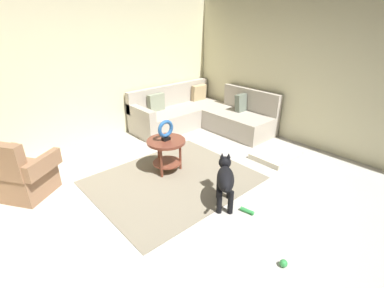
{
  "coord_description": "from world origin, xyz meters",
  "views": [
    {
      "loc": [
        -2.07,
        -2.19,
        2.28
      ],
      "look_at": [
        0.45,
        0.6,
        0.55
      ],
      "focal_mm": 26.11,
      "sensor_mm": 36.0,
      "label": 1
    }
  ],
  "objects": [
    {
      "name": "dog_toy_rope",
      "position": [
        0.37,
        -0.53,
        0.03
      ],
      "size": [
        0.08,
        0.18,
        0.05
      ],
      "primitive_type": "cylinder",
      "rotation": [
        0.0,
        1.57,
        1.77
      ],
      "color": "green",
      "rests_on": "ground_plane"
    },
    {
      "name": "side_table",
      "position": [
        0.26,
        0.99,
        0.42
      ],
      "size": [
        0.6,
        0.6,
        0.54
      ],
      "color": "brown",
      "rests_on": "ground_plane"
    },
    {
      "name": "ground_plane",
      "position": [
        0.0,
        0.0,
        -0.05
      ],
      "size": [
        6.0,
        6.0,
        0.1
      ],
      "primitive_type": "cube",
      "color": "beige"
    },
    {
      "name": "dog",
      "position": [
        0.3,
        -0.2,
        0.38
      ],
      "size": [
        0.65,
        0.63,
        0.63
      ],
      "rotation": [
        0.0,
        0.0,
        5.48
      ],
      "color": "black",
      "rests_on": "ground_plane"
    },
    {
      "name": "area_rug",
      "position": [
        0.15,
        0.7,
        0.01
      ],
      "size": [
        2.3,
        1.9,
        0.01
      ],
      "primitive_type": "cube",
      "color": "gray",
      "rests_on": "ground_plane"
    },
    {
      "name": "armchair",
      "position": [
        -1.61,
        1.75,
        0.32
      ],
      "size": [
        0.95,
        1.0,
        0.88
      ],
      "rotation": [
        0.0,
        0.0,
        -0.97
      ],
      "color": "#936B4C",
      "rests_on": "ground_plane"
    },
    {
      "name": "torus_sculpture",
      "position": [
        0.26,
        0.99,
        0.71
      ],
      "size": [
        0.28,
        0.08,
        0.33
      ],
      "color": "black",
      "rests_on": "side_table"
    },
    {
      "name": "dog_bed_mat",
      "position": [
        1.98,
        0.08,
        0.04
      ],
      "size": [
        0.8,
        0.6,
        0.09
      ],
      "primitive_type": "cube",
      "color": "beige",
      "rests_on": "ground_plane"
    },
    {
      "name": "wall_right",
      "position": [
        2.94,
        0.0,
        1.35
      ],
      "size": [
        0.12,
        6.0,
        2.7
      ],
      "primitive_type": "cube",
      "color": "beige",
      "rests_on": "ground_plane"
    },
    {
      "name": "dog_toy_ball",
      "position": [
        -0.03,
        -1.3,
        0.04
      ],
      "size": [
        0.08,
        0.08,
        0.08
      ],
      "primitive_type": "sphere",
      "color": "green",
      "rests_on": "ground_plane"
    },
    {
      "name": "wall_back",
      "position": [
        0.0,
        2.94,
        1.35
      ],
      "size": [
        6.0,
        0.12,
        2.7
      ],
      "primitive_type": "cube",
      "color": "beige",
      "rests_on": "ground_plane"
    },
    {
      "name": "sectional_couch",
      "position": [
        1.99,
        2.01,
        0.29
      ],
      "size": [
        2.2,
        2.25,
        0.88
      ],
      "color": "#B2A899",
      "rests_on": "ground_plane"
    }
  ]
}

